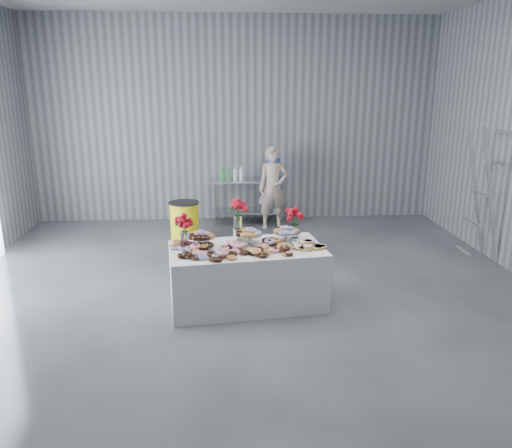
{
  "coord_description": "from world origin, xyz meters",
  "views": [
    {
      "loc": [
        -0.29,
        -5.6,
        2.73
      ],
      "look_at": [
        0.14,
        0.74,
        0.93
      ],
      "focal_mm": 35.0,
      "sensor_mm": 36.0,
      "label": 1
    }
  ],
  "objects_px": {
    "person": "(273,188)",
    "stepladder": "(483,193)",
    "display_table": "(247,276)",
    "water_jug": "(273,166)",
    "prep_table": "(248,193)",
    "trash_barrel": "(184,221)"
  },
  "relations": [
    {
      "from": "person",
      "to": "stepladder",
      "type": "xyz_separation_m",
      "value": [
        3.07,
        -2.0,
        0.28
      ]
    },
    {
      "from": "person",
      "to": "display_table",
      "type": "bearing_deg",
      "value": -107.16
    },
    {
      "from": "display_table",
      "to": "water_jug",
      "type": "xyz_separation_m",
      "value": [
        0.72,
        3.81,
        0.77
      ]
    },
    {
      "from": "display_table",
      "to": "water_jug",
      "type": "height_order",
      "value": "water_jug"
    },
    {
      "from": "prep_table",
      "to": "trash_barrel",
      "type": "relative_size",
      "value": 2.15
    },
    {
      "from": "prep_table",
      "to": "water_jug",
      "type": "distance_m",
      "value": 0.73
    },
    {
      "from": "person",
      "to": "trash_barrel",
      "type": "relative_size",
      "value": 2.26
    },
    {
      "from": "prep_table",
      "to": "person",
      "type": "distance_m",
      "value": 0.61
    },
    {
      "from": "display_table",
      "to": "person",
      "type": "bearing_deg",
      "value": 78.79
    },
    {
      "from": "prep_table",
      "to": "water_jug",
      "type": "xyz_separation_m",
      "value": [
        0.5,
        -0.0,
        0.53
      ]
    },
    {
      "from": "stepladder",
      "to": "display_table",
      "type": "bearing_deg",
      "value": -158.97
    },
    {
      "from": "prep_table",
      "to": "person",
      "type": "bearing_deg",
      "value": -38.62
    },
    {
      "from": "trash_barrel",
      "to": "prep_table",
      "type": "bearing_deg",
      "value": 41.24
    },
    {
      "from": "trash_barrel",
      "to": "water_jug",
      "type": "bearing_deg",
      "value": 31.74
    },
    {
      "from": "display_table",
      "to": "person",
      "type": "height_order",
      "value": "person"
    },
    {
      "from": "person",
      "to": "trash_barrel",
      "type": "bearing_deg",
      "value": -163.57
    },
    {
      "from": "person",
      "to": "trash_barrel",
      "type": "height_order",
      "value": "person"
    },
    {
      "from": "trash_barrel",
      "to": "display_table",
      "type": "bearing_deg",
      "value": -70.55
    },
    {
      "from": "person",
      "to": "trash_barrel",
      "type": "distance_m",
      "value": 1.85
    },
    {
      "from": "display_table",
      "to": "trash_barrel",
      "type": "relative_size",
      "value": 2.72
    },
    {
      "from": "prep_table",
      "to": "person",
      "type": "height_order",
      "value": "person"
    },
    {
      "from": "trash_barrel",
      "to": "stepladder",
      "type": "bearing_deg",
      "value": -15.58
    }
  ]
}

